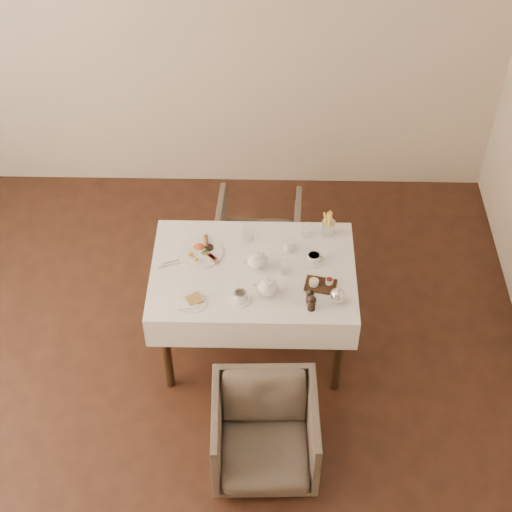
{
  "coord_description": "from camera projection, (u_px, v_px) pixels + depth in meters",
  "views": [
    {
      "loc": [
        0.47,
        -2.68,
        4.27
      ],
      "look_at": [
        0.4,
        0.76,
        0.82
      ],
      "focal_mm": 55.0,
      "sensor_mm": 36.0,
      "label": 1
    }
  ],
  "objects": [
    {
      "name": "fries_cup",
      "position": [
        329.0,
        225.0,
        5.06
      ],
      "size": [
        0.09,
        0.09,
        0.18
      ],
      "rotation": [
        0.0,
        0.0,
        0.08
      ],
      "color": "silver",
      "rests_on": "table"
    },
    {
      "name": "teacup_far",
      "position": [
        314.0,
        259.0,
        4.91
      ],
      "size": [
        0.13,
        0.13,
        0.06
      ],
      "rotation": [
        0.0,
        0.0,
        -0.09
      ],
      "color": "white",
      "rests_on": "table"
    },
    {
      "name": "side_plate",
      "position": [
        191.0,
        302.0,
        4.68
      ],
      "size": [
        0.19,
        0.18,
        0.02
      ],
      "rotation": [
        0.0,
        0.0,
        0.34
      ],
      "color": "white",
      "rests_on": "table"
    },
    {
      "name": "glass_left",
      "position": [
        248.0,
        233.0,
        5.04
      ],
      "size": [
        0.09,
        0.09,
        0.1
      ],
      "primitive_type": "cylinder",
      "rotation": [
        0.0,
        0.0,
        -0.29
      ],
      "color": "silver",
      "rests_on": "table"
    },
    {
      "name": "condiment_board",
      "position": [
        320.0,
        284.0,
        4.77
      ],
      "size": [
        0.21,
        0.16,
        0.05
      ],
      "rotation": [
        0.0,
        0.0,
        -0.2
      ],
      "color": "black",
      "rests_on": "table"
    },
    {
      "name": "teapot_centre",
      "position": [
        257.0,
        259.0,
        4.85
      ],
      "size": [
        0.18,
        0.15,
        0.13
      ],
      "primitive_type": null,
      "rotation": [
        0.0,
        0.0,
        0.13
      ],
      "color": "white",
      "rests_on": "table"
    },
    {
      "name": "glass_mid",
      "position": [
        286.0,
        268.0,
        4.83
      ],
      "size": [
        0.08,
        0.08,
        0.09
      ],
      "primitive_type": "cylinder",
      "rotation": [
        0.0,
        0.0,
        -0.28
      ],
      "color": "silver",
      "rests_on": "table"
    },
    {
      "name": "teacup_near",
      "position": [
        240.0,
        296.0,
        4.68
      ],
      "size": [
        0.13,
        0.13,
        0.06
      ],
      "rotation": [
        0.0,
        0.0,
        -0.28
      ],
      "color": "white",
      "rests_on": "table"
    },
    {
      "name": "table",
      "position": [
        253.0,
        282.0,
        4.97
      ],
      "size": [
        1.28,
        0.88,
        0.75
      ],
      "color": "black",
      "rests_on": "ground"
    },
    {
      "name": "glass_right",
      "position": [
        307.0,
        230.0,
        5.07
      ],
      "size": [
        0.09,
        0.09,
        0.09
      ],
      "primitive_type": "cylinder",
      "rotation": [
        0.0,
        0.0,
        0.42
      ],
      "color": "silver",
      "rests_on": "table"
    },
    {
      "name": "armchair_near",
      "position": [
        265.0,
        433.0,
        4.59
      ],
      "size": [
        0.63,
        0.65,
        0.57
      ],
      "primitive_type": "imported",
      "rotation": [
        0.0,
        0.0,
        0.04
      ],
      "color": "#4D4038",
      "rests_on": "ground"
    },
    {
      "name": "creamer",
      "position": [
        289.0,
        246.0,
        4.98
      ],
      "size": [
        0.08,
        0.08,
        0.07
      ],
      "primitive_type": "cylinder",
      "rotation": [
        0.0,
        0.0,
        -0.22
      ],
      "color": "white",
      "rests_on": "table"
    },
    {
      "name": "cutlery_knife",
      "position": [
        173.0,
        265.0,
        4.91
      ],
      "size": [
        0.18,
        0.07,
        0.0
      ],
      "primitive_type": "cube",
      "rotation": [
        0.0,
        0.0,
        1.89
      ],
      "color": "silver",
      "rests_on": "table"
    },
    {
      "name": "pepper_mill_left",
      "position": [
        312.0,
        303.0,
        4.61
      ],
      "size": [
        0.07,
        0.07,
        0.11
      ],
      "primitive_type": null,
      "rotation": [
        0.0,
        0.0,
        -0.28
      ],
      "color": "black",
      "rests_on": "table"
    },
    {
      "name": "breakfast_plate",
      "position": [
        201.0,
        252.0,
        4.98
      ],
      "size": [
        0.29,
        0.29,
        0.04
      ],
      "rotation": [
        0.0,
        0.0,
        -0.33
      ],
      "color": "white",
      "rests_on": "table"
    },
    {
      "name": "cutlery_fork",
      "position": [
        176.0,
        261.0,
        4.93
      ],
      "size": [
        0.18,
        0.07,
        0.0
      ],
      "primitive_type": "cube",
      "rotation": [
        0.0,
        0.0,
        1.89
      ],
      "color": "silver",
      "rests_on": "table"
    },
    {
      "name": "teapot_front",
      "position": [
        268.0,
        286.0,
        4.69
      ],
      "size": [
        0.2,
        0.17,
        0.14
      ],
      "primitive_type": null,
      "rotation": [
        0.0,
        0.0,
        -0.26
      ],
      "color": "white",
      "rests_on": "table"
    },
    {
      "name": "pepper_mill_right",
      "position": [
        310.0,
        296.0,
        4.66
      ],
      "size": [
        0.06,
        0.06,
        0.1
      ],
      "primitive_type": null,
      "rotation": [
        0.0,
        0.0,
        0.11
      ],
      "color": "black",
      "rests_on": "table"
    },
    {
      "name": "armchair_far",
      "position": [
        259.0,
        237.0,
        5.77
      ],
      "size": [
        0.63,
        0.65,
        0.57
      ],
      "primitive_type": "imported",
      "rotation": [
        0.0,
        0.0,
        3.09
      ],
      "color": "#4D4038",
      "rests_on": "ground"
    },
    {
      "name": "silver_pot",
      "position": [
        337.0,
        295.0,
        4.65
      ],
      "size": [
        0.12,
        0.1,
        0.12
      ],
      "primitive_type": null,
      "rotation": [
        0.0,
        0.0,
        -0.08
      ],
      "color": "white",
      "rests_on": "table"
    }
  ]
}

